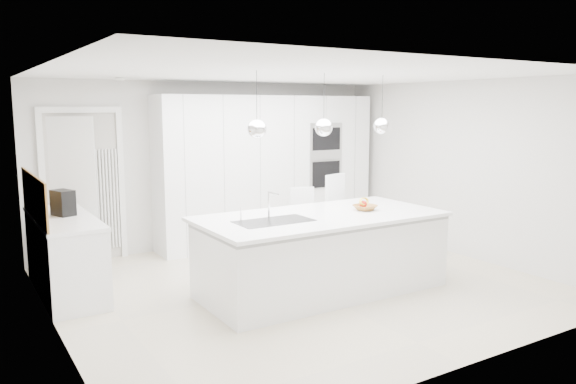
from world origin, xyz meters
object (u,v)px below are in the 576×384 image
island_base (323,255)px  espresso_machine (63,203)px  bar_stool_left (307,228)px  bar_stool_right (342,220)px  fruit_bowl (365,208)px

island_base → espresso_machine: bearing=148.4°
bar_stool_left → bar_stool_right: bar_stool_right is taller
island_base → fruit_bowl: 0.79m
bar_stool_right → fruit_bowl: bearing=-123.9°
island_base → fruit_bowl: (0.61, -0.01, 0.50)m
bar_stool_left → bar_stool_right: size_ratio=0.87×
fruit_bowl → bar_stool_right: bearing=71.8°
island_base → bar_stool_right: bearing=42.3°
fruit_bowl → espresso_machine: bearing=153.5°
bar_stool_left → fruit_bowl: bearing=-60.4°
bar_stool_right → bar_stool_left: bearing=145.7°
espresso_machine → bar_stool_left: size_ratio=0.28×
island_base → espresso_machine: 3.03m
bar_stool_right → espresso_machine: bearing=151.9°
fruit_bowl → espresso_machine: 3.51m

